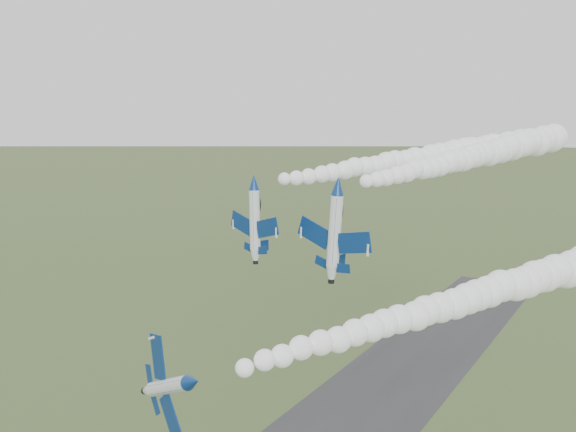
# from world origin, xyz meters

# --- Properties ---
(jet_lead) EXTENTS (6.85, 12.06, 9.43)m
(jet_lead) POSITION_xyz_m (11.24, -10.48, 32.10)
(jet_lead) COLOR white
(smoke_trail_jet_lead) EXTENTS (30.16, 66.25, 5.13)m
(smoke_trail_jet_lead) POSITION_xyz_m (26.64, 23.82, 33.47)
(smoke_trail_jet_lead) COLOR white
(jet_pair_left) EXTENTS (10.43, 12.06, 3.06)m
(jet_pair_left) POSITION_xyz_m (-2.44, 19.66, 46.19)
(jet_pair_left) COLOR white
(smoke_trail_jet_pair_left) EXTENTS (27.40, 67.75, 5.39)m
(smoke_trail_jet_pair_left) POSITION_xyz_m (9.65, 55.32, 47.80)
(smoke_trail_jet_pair_left) COLOR white
(jet_pair_right) EXTENTS (11.93, 14.05, 3.52)m
(jet_pair_right) POSITION_xyz_m (9.98, 20.20, 46.41)
(jet_pair_right) COLOR white
(smoke_trail_jet_pair_right) EXTENTS (19.23, 67.79, 5.52)m
(smoke_trail_jet_pair_right) POSITION_xyz_m (18.24, 56.84, 48.42)
(smoke_trail_jet_pair_right) COLOR white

